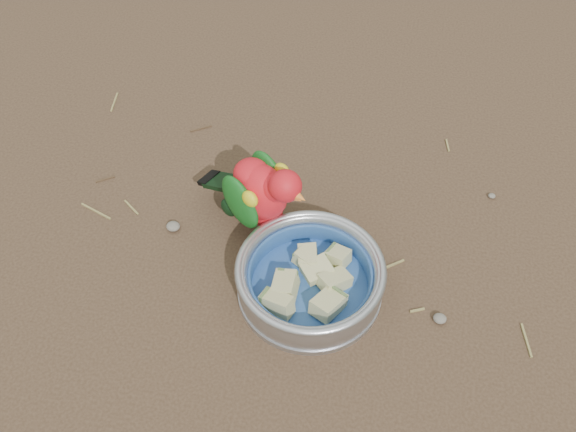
# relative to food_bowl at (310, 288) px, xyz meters

# --- Properties ---
(ground) EXTENTS (60.00, 60.00, 0.00)m
(ground) POSITION_rel_food_bowl_xyz_m (-0.00, -0.08, -0.01)
(ground) COLOR #493424
(food_bowl) EXTENTS (0.21, 0.21, 0.02)m
(food_bowl) POSITION_rel_food_bowl_xyz_m (0.00, 0.00, 0.00)
(food_bowl) COLOR #B2B2BA
(food_bowl) RESTS_ON ground
(bowl_wall) EXTENTS (0.21, 0.21, 0.04)m
(bowl_wall) POSITION_rel_food_bowl_xyz_m (0.00, 0.00, 0.03)
(bowl_wall) COLOR #B2B2BA
(bowl_wall) RESTS_ON food_bowl
(fruit_wedges) EXTENTS (0.13, 0.13, 0.03)m
(fruit_wedges) POSITION_rel_food_bowl_xyz_m (0.00, 0.00, 0.02)
(fruit_wedges) COLOR #C6C184
(fruit_wedges) RESTS_ON food_bowl
(lory_parrot) EXTENTS (0.21, 0.17, 0.15)m
(lory_parrot) POSITION_rel_food_bowl_xyz_m (-0.09, 0.10, 0.07)
(lory_parrot) COLOR red
(lory_parrot) RESTS_ON ground
(ground_debris) EXTENTS (0.90, 0.80, 0.01)m
(ground_debris) POSITION_rel_food_bowl_xyz_m (0.04, -0.05, -0.01)
(ground_debris) COLOR olive
(ground_debris) RESTS_ON ground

